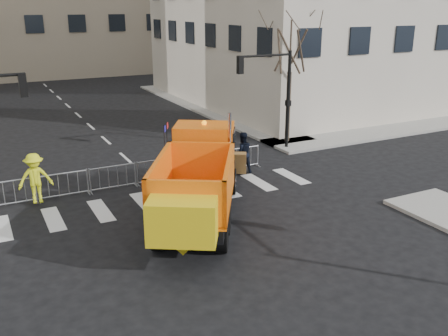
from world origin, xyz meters
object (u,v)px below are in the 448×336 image
plow_truck (198,178)px  worker (35,178)px  cop_c (213,159)px  newspaper_box (224,150)px  cop_a (205,158)px  cop_b (242,153)px

plow_truck → worker: (-5.16, 4.24, -0.53)m
plow_truck → worker: size_ratio=4.81×
worker → cop_c: bearing=-0.3°
cop_c → newspaper_box: cop_c is taller
plow_truck → cop_c: (2.60, 4.09, -0.76)m
cop_a → cop_b: cop_a is taller
worker → cop_a: bearing=-0.2°
cop_a → newspaper_box: 2.56m
cop_a → cop_c: size_ratio=1.08×
cop_a → newspaper_box: cop_a is taller
cop_b → newspaper_box: size_ratio=1.83×
cop_a → newspaper_box: (1.85, 1.75, -0.31)m
plow_truck → cop_c: plow_truck is taller
plow_truck → cop_b: 5.87m
cop_c → worker: bearing=-58.2°
plow_truck → cop_a: plow_truck is taller
plow_truck → cop_a: size_ratio=4.85×
worker → newspaper_box: (9.20, 1.62, -0.47)m
worker → newspaper_box: 9.35m
plow_truck → cop_b: plow_truck is taller
cop_b → cop_c: size_ratio=1.07×
plow_truck → cop_a: 4.71m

